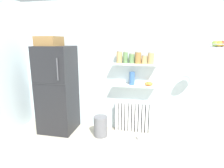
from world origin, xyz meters
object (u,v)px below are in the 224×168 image
object	(u,v)px
hanging_fruit_basket	(218,44)
trash_bin	(101,126)
storage_jar_1	(125,57)
storage_jar_5	(151,58)
storage_jar_3	(138,58)
storage_jar_0	(119,57)
shelf_bowl	(149,84)
refrigerator	(57,88)
storage_jar_4	(144,59)
radiator	(133,117)
storage_jar_2	(132,58)
vase	(132,78)
pet_food_bowl	(142,138)

from	to	relation	value
hanging_fruit_basket	trash_bin	bearing A→B (deg)	175.08
storage_jar_1	storage_jar_5	distance (m)	0.47
storage_jar_3	trash_bin	distance (m)	1.50
storage_jar_0	shelf_bowl	size ratio (longest dim) A/B	1.49
storage_jar_0	refrigerator	bearing A→B (deg)	-170.38
storage_jar_4	storage_jar_1	bearing A→B (deg)	180.00
storage_jar_0	storage_jar_1	bearing A→B (deg)	0.00
storage_jar_1	storage_jar_3	distance (m)	0.24
radiator	storage_jar_5	bearing A→B (deg)	-5.78
storage_jar_1	trash_bin	xyz separation A→B (m)	(-0.42, -0.30, -1.31)
storage_jar_2	storage_jar_4	size ratio (longest dim) A/B	1.19
storage_jar_1	storage_jar_2	size ratio (longest dim) A/B	1.17
storage_jar_4	hanging_fruit_basket	distance (m)	1.21
storage_jar_0	storage_jar_2	bearing A→B (deg)	0.00
radiator	storage_jar_5	distance (m)	1.24
storage_jar_4	storage_jar_0	bearing A→B (deg)	-180.00
storage_jar_0	shelf_bowl	xyz separation A→B (m)	(0.58, 0.00, -0.49)
storage_jar_3	vase	xyz separation A→B (m)	(-0.10, 0.00, -0.40)
storage_jar_3	shelf_bowl	size ratio (longest dim) A/B	1.46
storage_jar_5	vase	world-z (taller)	storage_jar_5
storage_jar_4	trash_bin	size ratio (longest dim) A/B	0.41
shelf_bowl	trash_bin	size ratio (longest dim) A/B	0.40
storage_jar_0	storage_jar_5	xyz separation A→B (m)	(0.59, 0.00, -0.01)
storage_jar_2	storage_jar_3	distance (m)	0.12
refrigerator	storage_jar_3	size ratio (longest dim) A/B	8.27
storage_jar_2	shelf_bowl	size ratio (longest dim) A/B	1.24
refrigerator	storage_jar_1	world-z (taller)	refrigerator
vase	hanging_fruit_basket	size ratio (longest dim) A/B	0.90
vase	storage_jar_0	bearing A→B (deg)	-180.00
storage_jar_3	vase	size ratio (longest dim) A/B	0.91
radiator	pet_food_bowl	size ratio (longest dim) A/B	3.77
refrigerator	hanging_fruit_basket	bearing A→B (deg)	-5.11
refrigerator	shelf_bowl	size ratio (longest dim) A/B	12.04
storage_jar_0	pet_food_bowl	size ratio (longest dim) A/B	1.23
radiator	shelf_bowl	bearing A→B (deg)	-6.10
storage_jar_5	pet_food_bowl	xyz separation A→B (m)	(-0.10, -0.26, -1.48)
storage_jar_4	shelf_bowl	world-z (taller)	storage_jar_4
storage_jar_2	vase	bearing A→B (deg)	-0.00
radiator	storage_jar_1	bearing A→B (deg)	-170.42
storage_jar_0	storage_jar_4	xyz separation A→B (m)	(0.47, 0.00, -0.04)
radiator	vase	size ratio (longest dim) A/B	2.86
storage_jar_0	storage_jar_5	bearing A→B (deg)	0.00
storage_jar_2	radiator	bearing A→B (deg)	26.86
radiator	storage_jar_4	size ratio (longest dim) A/B	4.41
vase	trash_bin	distance (m)	1.11
storage_jar_2	trash_bin	distance (m)	1.44
storage_jar_4	pet_food_bowl	world-z (taller)	storage_jar_4
radiator	storage_jar_4	world-z (taller)	storage_jar_4
shelf_bowl	trash_bin	world-z (taller)	shelf_bowl
storage_jar_2	storage_jar_5	distance (m)	0.36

